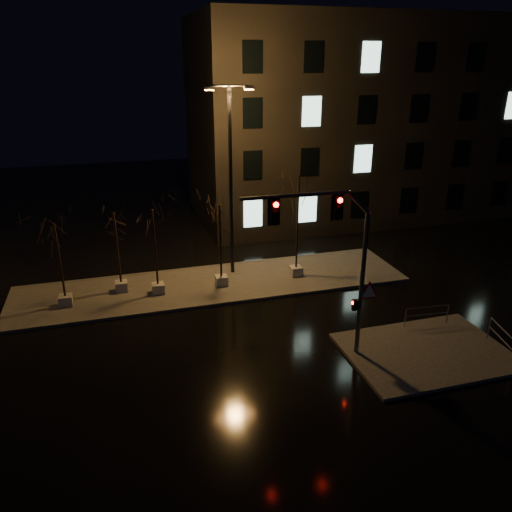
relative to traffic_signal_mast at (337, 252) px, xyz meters
name	(u,v)px	position (x,y,z in m)	size (l,w,h in m)	color
ground	(240,338)	(-3.33, 2.69, -4.91)	(90.00, 90.00, 0.00)	black
median	(214,284)	(-3.33, 8.69, -4.83)	(22.00, 5.00, 0.15)	#43403B
sidewalk_corner	(426,352)	(4.17, -0.81, -4.83)	(7.00, 5.00, 0.15)	#43403B
building	(352,119)	(10.67, 20.69, 2.59)	(25.00, 12.00, 15.00)	black
tree_0	(57,242)	(-11.22, 8.12, -1.31)	(1.80, 1.80, 4.55)	#ACAAA1
tree_1	(115,231)	(-8.39, 9.08, -1.29)	(1.80, 1.80, 4.57)	#ACAAA1
tree_2	(154,229)	(-6.49, 8.25, -1.10)	(1.80, 1.80, 4.82)	#ACAAA1
tree_3	(220,223)	(-2.97, 8.31, -1.11)	(1.80, 1.80, 4.80)	#ACAAA1
tree_4	(298,199)	(1.52, 8.40, -0.11)	(1.80, 1.80, 6.13)	#ACAAA1
traffic_signal_mast	(337,252)	(0.00, 0.00, 0.00)	(5.93, 0.36, 7.24)	#575A5F
streetlight_main	(231,170)	(-1.94, 9.94, 1.37)	(2.65, 0.40, 10.61)	black
guard_rail_a	(427,313)	(5.46, 1.19, -4.13)	(2.24, 0.23, 0.97)	#575A5F
guard_rail_b	(502,338)	(7.17, -1.79, -4.05)	(0.57, 2.24, 1.09)	#575A5F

